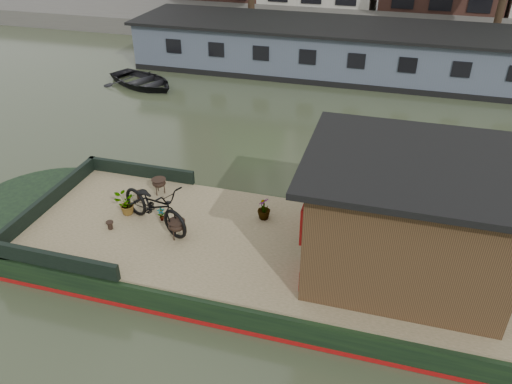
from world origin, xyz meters
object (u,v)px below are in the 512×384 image
(dinghy, at_px, (142,78))
(brazier_rear, at_px, (159,186))
(brazier_front, at_px, (177,229))
(bicycle, at_px, (155,205))
(potted_plant_a, at_px, (161,214))
(cabin, at_px, (407,216))

(dinghy, bearing_deg, brazier_rear, -125.28)
(brazier_front, height_order, brazier_rear, brazier_front)
(brazier_front, xyz_separation_m, dinghy, (-6.15, 10.29, -0.51))
(brazier_front, bearing_deg, bicycle, 155.39)
(dinghy, bearing_deg, brazier_front, -124.17)
(potted_plant_a, relative_size, brazier_front, 0.77)
(brazier_front, xyz_separation_m, brazier_rear, (-1.17, 1.57, -0.01))
(brazier_rear, height_order, dinghy, brazier_rear)
(potted_plant_a, bearing_deg, dinghy, 119.46)
(cabin, distance_m, brazier_rear, 6.05)
(dinghy, bearing_deg, cabin, -107.73)
(bicycle, height_order, dinghy, bicycle)
(brazier_front, bearing_deg, potted_plant_a, 140.82)
(potted_plant_a, bearing_deg, brazier_rear, 117.26)
(bicycle, distance_m, brazier_rear, 1.43)
(cabin, distance_m, dinghy, 14.79)
(potted_plant_a, distance_m, brazier_rear, 1.21)
(bicycle, bearing_deg, brazier_front, -90.02)
(cabin, bearing_deg, brazier_rear, 167.81)
(brazier_front, relative_size, brazier_rear, 1.06)
(brazier_rear, bearing_deg, dinghy, 119.73)
(brazier_front, height_order, dinghy, brazier_front)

